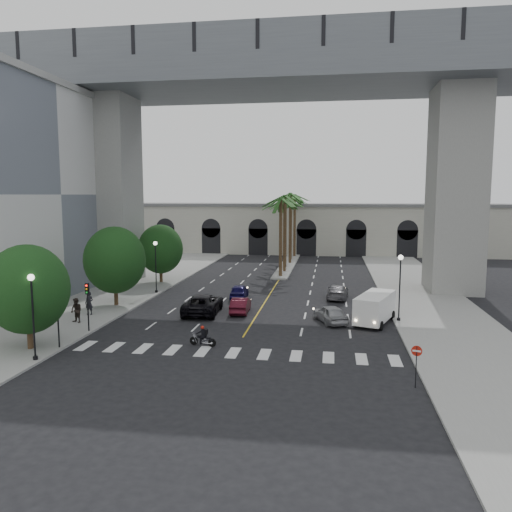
{
  "coord_description": "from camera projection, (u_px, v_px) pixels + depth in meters",
  "views": [
    {
      "loc": [
        6.03,
        -31.61,
        9.98
      ],
      "look_at": [
        0.33,
        6.0,
        5.3
      ],
      "focal_mm": 35.0,
      "sensor_mm": 36.0,
      "label": 1
    }
  ],
  "objects": [
    {
      "name": "car_e",
      "position": [
        239.0,
        291.0,
        48.32
      ],
      "size": [
        1.88,
        4.08,
        1.35
      ],
      "primitive_type": "imported",
      "rotation": [
        0.0,
        0.0,
        3.21
      ],
      "color": "#130E45",
      "rests_on": "ground"
    },
    {
      "name": "do_not_enter_sign",
      "position": [
        416.0,
        357.0,
        25.71
      ],
      "size": [
        0.54,
        0.17,
        2.26
      ],
      "rotation": [
        0.0,
        0.0,
        -0.26
      ],
      "color": "black",
      "rests_on": "ground"
    },
    {
      "name": "pedestrian_a",
      "position": [
        89.0,
        303.0,
        41.06
      ],
      "size": [
        0.74,
        0.53,
        1.91
      ],
      "primitive_type": "imported",
      "rotation": [
        0.0,
        0.0,
        -0.1
      ],
      "color": "black",
      "rests_on": "sidewalk_left"
    },
    {
      "name": "cargo_van",
      "position": [
        375.0,
        307.0,
        38.82
      ],
      "size": [
        3.66,
        5.72,
        2.29
      ],
      "rotation": [
        0.0,
        0.0,
        -0.34
      ],
      "color": "white",
      "rests_on": "ground"
    },
    {
      "name": "car_d",
      "position": [
        337.0,
        292.0,
        48.15
      ],
      "size": [
        2.24,
        4.81,
        1.36
      ],
      "primitive_type": "imported",
      "rotation": [
        0.0,
        0.0,
        3.07
      ],
      "color": "slate",
      "rests_on": "ground"
    },
    {
      "name": "lamp_post_left_near",
      "position": [
        33.0,
        310.0,
        29.53
      ],
      "size": [
        0.4,
        0.4,
        5.35
      ],
      "color": "black",
      "rests_on": "ground"
    },
    {
      "name": "car_b",
      "position": [
        241.0,
        305.0,
        42.39
      ],
      "size": [
        1.6,
        4.1,
        1.33
      ],
      "primitive_type": "imported",
      "rotation": [
        0.0,
        0.0,
        3.19
      ],
      "color": "#410D18",
      "rests_on": "ground"
    },
    {
      "name": "bridge",
      "position": [
        308.0,
        112.0,
        51.95
      ],
      "size": [
        75.0,
        13.0,
        26.0
      ],
      "color": "gray",
      "rests_on": "ground"
    },
    {
      "name": "palm_b",
      "position": [
        285.0,
        200.0,
        63.38
      ],
      "size": [
        3.2,
        3.2,
        10.6
      ],
      "color": "#47331E",
      "rests_on": "ground"
    },
    {
      "name": "sidewalk_left",
      "position": [
        119.0,
        294.0,
        50.08
      ],
      "size": [
        8.0,
        100.0,
        0.15
      ],
      "primitive_type": "cube",
      "color": "gray",
      "rests_on": "ground"
    },
    {
      "name": "traffic_signal_far",
      "position": [
        88.0,
        299.0,
        35.98
      ],
      "size": [
        0.25,
        0.18,
        3.65
      ],
      "color": "black",
      "rests_on": "ground"
    },
    {
      "name": "sidewalk_right",
      "position": [
        429.0,
        304.0,
        45.61
      ],
      "size": [
        8.0,
        100.0,
        0.15
      ],
      "primitive_type": "cube",
      "color": "gray",
      "rests_on": "ground"
    },
    {
      "name": "palm_c",
      "position": [
        285.0,
        203.0,
        67.4
      ],
      "size": [
        3.2,
        3.2,
        10.1
      ],
      "color": "#47331E",
      "rests_on": "ground"
    },
    {
      "name": "street_tree_near",
      "position": [
        27.0,
        289.0,
        31.63
      ],
      "size": [
        5.2,
        5.2,
        6.89
      ],
      "color": "#382616",
      "rests_on": "ground"
    },
    {
      "name": "palm_a",
      "position": [
        281.0,
        202.0,
        59.5
      ],
      "size": [
        3.2,
        3.2,
        10.3
      ],
      "color": "#47331E",
      "rests_on": "ground"
    },
    {
      "name": "traffic_signal_near",
      "position": [
        58.0,
        312.0,
        32.06
      ],
      "size": [
        0.25,
        0.18,
        3.65
      ],
      "color": "black",
      "rests_on": "ground"
    },
    {
      "name": "car_c",
      "position": [
        203.0,
        304.0,
        42.13
      ],
      "size": [
        3.09,
        6.13,
        1.66
      ],
      "primitive_type": "imported",
      "rotation": [
        0.0,
        0.0,
        3.2
      ],
      "color": "black",
      "rests_on": "ground"
    },
    {
      "name": "pedestrian_b",
      "position": [
        76.0,
        311.0,
        38.44
      ],
      "size": [
        1.14,
        1.03,
        1.92
      ],
      "primitive_type": "imported",
      "rotation": [
        0.0,
        0.0,
        -0.4
      ],
      "color": "black",
      "rests_on": "sidewalk_left"
    },
    {
      "name": "palm_e",
      "position": [
        291.0,
        200.0,
        75.2
      ],
      "size": [
        3.2,
        3.2,
        10.4
      ],
      "color": "#47331E",
      "rests_on": "ground"
    },
    {
      "name": "pier_building",
      "position": [
        296.0,
        228.0,
        86.58
      ],
      "size": [
        71.0,
        10.5,
        8.5
      ],
      "color": "#B6B3A3",
      "rests_on": "ground"
    },
    {
      "name": "car_a",
      "position": [
        330.0,
        314.0,
        39.1
      ],
      "size": [
        3.09,
        4.44,
        1.4
      ],
      "primitive_type": "imported",
      "rotation": [
        0.0,
        0.0,
        3.53
      ],
      "color": "#9A9A9E",
      "rests_on": "ground"
    },
    {
      "name": "palm_d",
      "position": [
        290.0,
        197.0,
        71.19
      ],
      "size": [
        3.2,
        3.2,
        10.9
      ],
      "color": "#47331E",
      "rests_on": "ground"
    },
    {
      "name": "street_tree_far",
      "position": [
        160.0,
        249.0,
        56.18
      ],
      "size": [
        5.04,
        5.04,
        6.68
      ],
      "color": "#382616",
      "rests_on": "ground"
    },
    {
      "name": "street_tree_mid",
      "position": [
        115.0,
        260.0,
        44.37
      ],
      "size": [
        5.44,
        5.44,
        7.21
      ],
      "color": "#382616",
      "rests_on": "ground"
    },
    {
      "name": "palm_f",
      "position": [
        295.0,
        198.0,
        79.05
      ],
      "size": [
        3.2,
        3.2,
        10.7
      ],
      "color": "#47331E",
      "rests_on": "ground"
    },
    {
      "name": "median",
      "position": [
        288.0,
        265.0,
        70.41
      ],
      "size": [
        2.0,
        24.0,
        0.2
      ],
      "primitive_type": "cube",
      "color": "gray",
      "rests_on": "ground"
    },
    {
      "name": "ground",
      "position": [
        238.0,
        346.0,
        33.13
      ],
      "size": [
        140.0,
        140.0,
        0.0
      ],
      "primitive_type": "plane",
      "color": "black",
      "rests_on": "ground"
    },
    {
      "name": "lamp_post_right",
      "position": [
        400.0,
        282.0,
        38.89
      ],
      "size": [
        0.4,
        0.4,
        5.35
      ],
      "color": "black",
      "rests_on": "ground"
    },
    {
      "name": "motorcycle_rider",
      "position": [
        204.0,
        337.0,
        33.02
      ],
      "size": [
        1.89,
        0.6,
        1.38
      ],
      "rotation": [
        0.0,
        0.0,
        -0.21
      ],
      "color": "black",
      "rests_on": "ground"
    },
    {
      "name": "lamp_post_left_far",
      "position": [
        156.0,
        262.0,
        50.14
      ],
      "size": [
        0.4,
        0.4,
        5.35
      ],
      "color": "black",
      "rests_on": "ground"
    }
  ]
}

